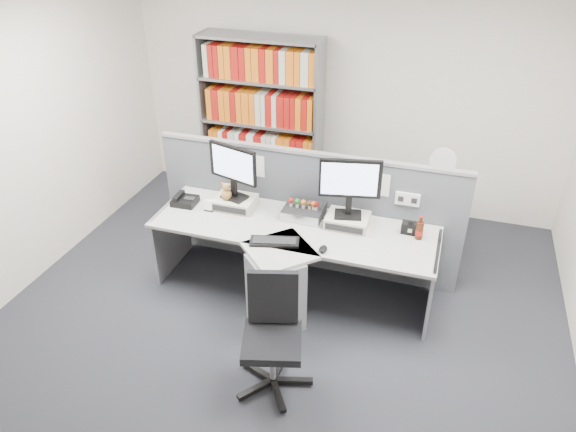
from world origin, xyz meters
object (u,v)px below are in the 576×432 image
(desk, at_px, (286,263))
(desktop_pc, at_px, (304,212))
(filing_cabinet, at_px, (434,218))
(keyboard, at_px, (274,241))
(desk_phone, at_px, (184,200))
(shelving_unit, at_px, (262,125))
(speaker, at_px, (411,228))
(cola_bottle, at_px, (419,230))
(desk_fan, at_px, (443,163))
(office_chair, at_px, (273,331))
(mouse, at_px, (323,249))
(monitor_right, at_px, (350,183))
(desk_calendar, at_px, (209,206))
(monitor_left, at_px, (233,168))

(desk, xyz_separation_m, desktop_pc, (0.04, 0.42, 0.31))
(desktop_pc, bearing_deg, filing_cabinet, 40.16)
(keyboard, xyz_separation_m, desk_phone, (-1.05, 0.38, 0.02))
(desktop_pc, bearing_deg, shelving_unit, 123.29)
(keyboard, height_order, filing_cabinet, keyboard)
(filing_cabinet, bearing_deg, speaker, -100.42)
(keyboard, xyz_separation_m, cola_bottle, (1.18, 0.45, 0.07))
(keyboard, relative_size, desk_fan, 0.98)
(office_chair, bearing_deg, desk, 101.55)
(desk_phone, height_order, filing_cabinet, desk_phone)
(speaker, bearing_deg, cola_bottle, -38.13)
(keyboard, bearing_deg, desk_phone, 160.17)
(cola_bottle, bearing_deg, mouse, -149.20)
(monitor_right, bearing_deg, desk_calendar, -174.03)
(desk, height_order, filing_cabinet, desk)
(desktop_pc, height_order, cola_bottle, cola_bottle)
(desktop_pc, xyz_separation_m, speaker, (0.98, 0.00, 0.01))
(desk_calendar, bearing_deg, desktop_pc, 11.01)
(desktop_pc, relative_size, shelving_unit, 0.18)
(mouse, height_order, desk_calendar, desk_calendar)
(filing_cabinet, relative_size, desk_fan, 1.52)
(keyboard, relative_size, mouse, 4.12)
(office_chair, bearing_deg, desk_fan, 66.12)
(shelving_unit, relative_size, desk_fan, 4.35)
(desktop_pc, xyz_separation_m, keyboard, (-0.11, -0.51, -0.03))
(desk_fan, bearing_deg, cola_bottle, -95.45)
(desk, bearing_deg, monitor_left, 149.02)
(monitor_left, distance_m, shelving_unit, 1.50)
(desk, xyz_separation_m, filing_cabinet, (1.20, 1.40, -0.11))
(desk_calendar, bearing_deg, speaker, 5.34)
(monitor_right, height_order, speaker, monitor_right)
(keyboard, height_order, office_chair, office_chair)
(shelving_unit, bearing_deg, monitor_left, -79.90)
(monitor_right, xyz_separation_m, desk_fan, (0.74, 1.02, -0.16))
(monitor_left, height_order, mouse, monitor_left)
(monitor_left, distance_m, speaker, 1.70)
(monitor_left, bearing_deg, shelving_unit, 100.10)
(desk, bearing_deg, speaker, 22.45)
(desktop_pc, relative_size, office_chair, 0.40)
(desktop_pc, bearing_deg, speaker, 0.12)
(desktop_pc, bearing_deg, keyboard, -102.59)
(desk_phone, bearing_deg, desk_fan, 25.47)
(desk_fan, bearing_deg, desk_calendar, -150.64)
(filing_cabinet, bearing_deg, office_chair, -113.87)
(monitor_right, distance_m, desk_fan, 1.27)
(monitor_right, height_order, desk_calendar, monitor_right)
(keyboard, height_order, desk_phone, desk_phone)
(monitor_left, relative_size, speaker, 3.35)
(desk, height_order, keyboard, keyboard)
(monitor_left, bearing_deg, monitor_right, 0.00)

